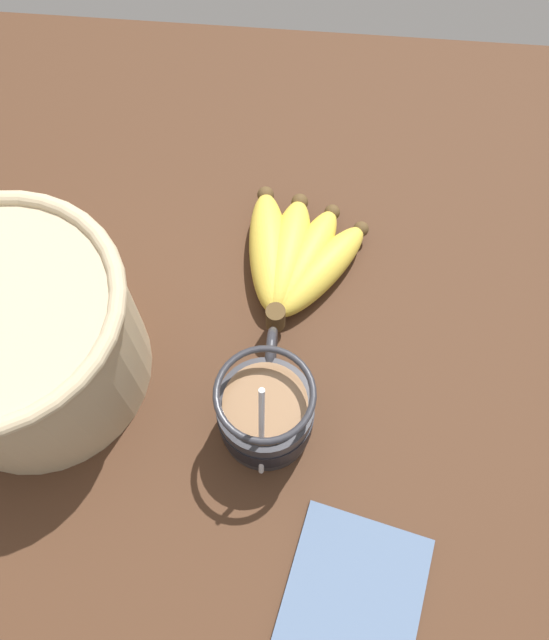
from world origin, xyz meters
TOP-DOWN VIEW (x-y plane):
  - table at (0.00, 0.00)cm, footprint 93.92×93.92cm
  - coffee_mug at (-7.95, -0.27)cm, footprint 13.04×8.87cm
  - banana_bunch at (9.96, -1.30)cm, footprint 17.52×14.46cm
  - woven_basket at (-4.06, 22.85)cm, footprint 22.57×22.57cm
  - napkin at (-24.12, -8.60)cm, footprint 18.69×14.91cm

SIDE VIEW (x-z plane):
  - table at x=0.00cm, z-range 0.00..3.57cm
  - napkin at x=-24.12cm, z-range 3.57..4.17cm
  - banana_bunch at x=9.96cm, z-range 3.36..7.86cm
  - coffee_mug at x=-7.95cm, z-range -0.03..15.33cm
  - woven_basket at x=-4.06cm, z-range 3.94..19.01cm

